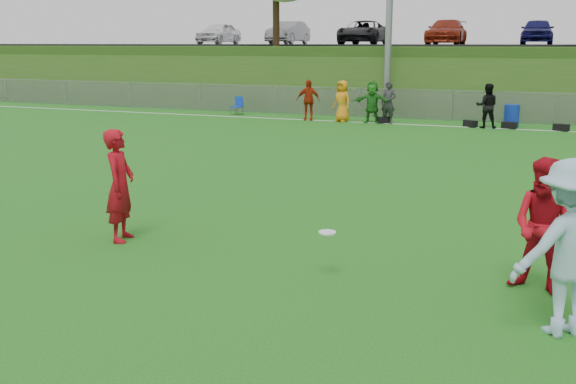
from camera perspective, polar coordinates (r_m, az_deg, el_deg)
The scene contains 14 objects.
ground at distance 8.92m, azimuth -1.73°, elevation -7.93°, with size 120.00×120.00×0.00m, color #225E13.
sideline_far at distance 26.07m, azimuth 13.81°, elevation 5.71°, with size 60.00×0.10×0.01m, color white.
fence at distance 27.97m, azimuth 14.43°, elevation 7.49°, with size 58.00×0.06×1.30m.
berm at distance 38.84m, azimuth 16.49°, elevation 10.10°, with size 120.00×18.00×3.00m, color #254D15.
parking_lot at distance 40.80m, azimuth 16.88°, elevation 12.37°, with size 120.00×12.00×0.10m, color black.
car_row at distance 39.92m, azimuth 15.13°, elevation 13.58°, with size 32.04×5.18×1.44m.
spectator_row at distance 26.43m, azimuth 8.23°, elevation 7.89°, with size 8.21×0.84×1.69m.
gear_bags at distance 26.03m, azimuth 16.62°, elevation 5.81°, with size 7.28×0.58×0.26m.
player_red_left at distance 10.82m, azimuth -14.71°, elevation 0.56°, with size 0.68×0.44×1.85m, color #A50B16.
player_red_center at distance 8.87m, azimuth 21.91°, elevation -2.92°, with size 0.87×0.68×1.79m, color #B10C19.
player_blue at distance 7.72m, azimuth 23.69°, elevation -4.59°, with size 1.29×0.74×2.00m, color #9FC2DD.
frisbee at distance 8.84m, azimuth 3.51°, elevation -3.60°, with size 0.24×0.24×0.02m.
recycling_bin at distance 26.54m, azimuth 19.25°, elevation 6.42°, with size 0.58×0.58×0.87m, color #0E2CA0.
camp_chair at distance 29.52m, azimuth -4.58°, elevation 7.33°, with size 0.53×0.54×0.81m.
Camera 1 is at (3.23, -7.67, 3.20)m, focal length 40.00 mm.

